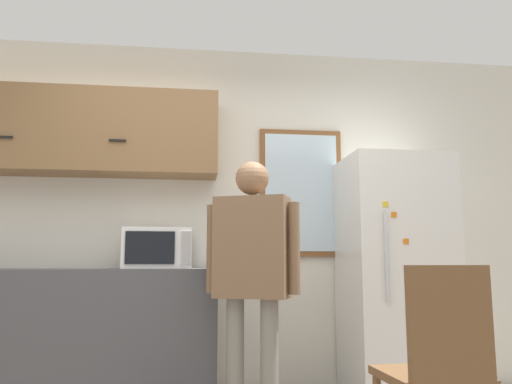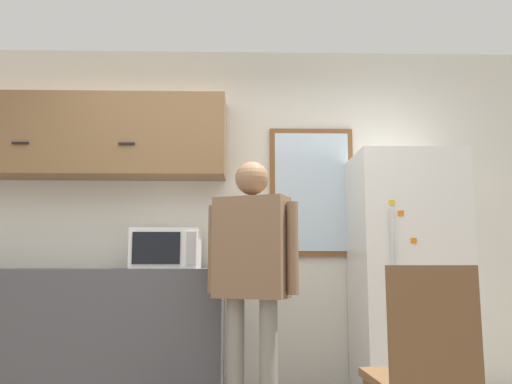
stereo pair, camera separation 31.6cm
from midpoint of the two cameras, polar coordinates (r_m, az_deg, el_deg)
name	(u,v)px [view 2 (the right image)]	position (r m, az deg, el deg)	size (l,w,h in m)	color
back_wall	(224,214)	(3.97, -1.35, -2.57)	(6.00, 0.06, 2.70)	silver
counter	(66,335)	(3.84, -18.62, -15.23)	(2.21, 0.56, 0.93)	#4C4C51
upper_cabinets	(82,137)	(4.03, -17.19, 6.08)	(2.21, 0.35, 0.63)	olive
microwave	(167,249)	(3.67, -7.73, -6.45)	(0.47, 0.42, 0.28)	white
person	(252,261)	(3.11, 2.46, -7.93)	(0.56, 0.38, 1.61)	gray
refrigerator	(407,276)	(3.82, 19.22, -9.05)	(0.73, 0.69, 1.75)	white
chair	(426,366)	(2.45, 22.55, -17.89)	(0.45, 0.45, 0.96)	brown
window	(312,192)	(4.01, 8.64, 0.06)	(0.67, 0.05, 1.02)	brown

